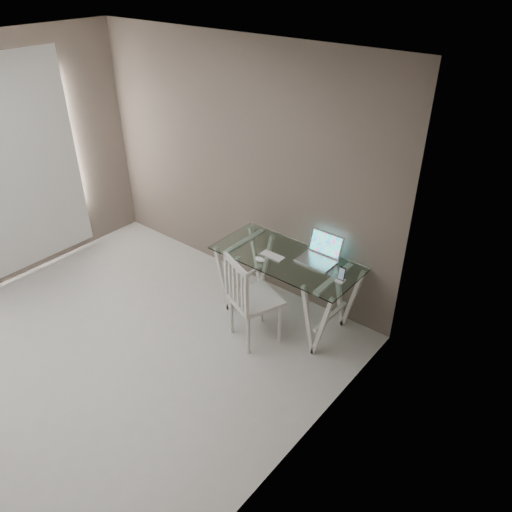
% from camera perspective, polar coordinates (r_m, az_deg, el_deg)
% --- Properties ---
extents(room, '(4.50, 4.52, 2.71)m').
position_cam_1_polar(room, '(4.16, -23.50, 5.58)').
color(room, '#B7B5AF').
rests_on(room, ground).
extents(desk, '(1.50, 0.70, 0.75)m').
position_cam_1_polar(desk, '(5.17, 3.40, -3.59)').
color(desk, silver).
rests_on(desk, ground).
extents(chair, '(0.57, 0.57, 0.96)m').
position_cam_1_polar(chair, '(4.78, -0.92, -4.68)').
color(chair, silver).
rests_on(chair, ground).
extents(laptop, '(0.36, 0.33, 0.25)m').
position_cam_1_polar(laptop, '(4.95, 7.36, 0.25)').
color(laptop, silver).
rests_on(laptop, desk).
extents(keyboard, '(0.26, 0.11, 0.01)m').
position_cam_1_polar(keyboard, '(4.98, 1.89, 0.03)').
color(keyboard, silver).
rests_on(keyboard, desk).
extents(mouse, '(0.12, 0.07, 0.04)m').
position_cam_1_polar(mouse, '(4.90, 0.48, -0.38)').
color(mouse, white).
rests_on(mouse, desk).
extents(phone_dock, '(0.08, 0.08, 0.14)m').
position_cam_1_polar(phone_dock, '(4.66, 9.68, -2.46)').
color(phone_dock, white).
rests_on(phone_dock, desk).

